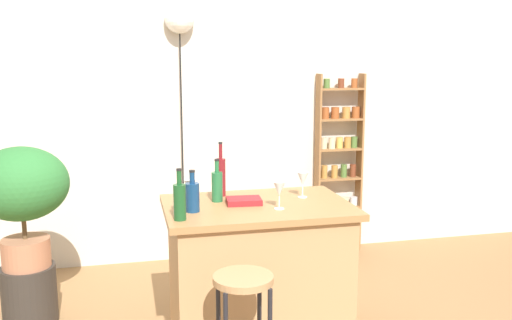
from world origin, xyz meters
TOP-DOWN VIEW (x-y plane):
  - back_wall at (0.00, 1.95)m, footprint 6.40×0.10m
  - kitchen_counter at (0.00, 0.30)m, footprint 1.13×0.76m
  - bar_stool at (-0.23, -0.34)m, footprint 0.31×0.31m
  - spice_shelf at (1.13, 1.81)m, footprint 0.43×0.13m
  - plant_stool at (-1.44, 0.89)m, footprint 0.36×0.36m
  - potted_plant at (-1.44, 0.89)m, footprint 0.61×0.55m
  - bottle_spirits_clear at (-0.18, 0.56)m, footprint 0.06×0.06m
  - bottle_olive_oil at (-0.41, 0.22)m, footprint 0.08×0.08m
  - bottle_soda_blue at (-0.23, 0.42)m, footprint 0.07×0.07m
  - bottle_wine_red at (-0.49, 0.07)m, footprint 0.07×0.07m
  - wine_glass_left at (0.32, 0.40)m, footprint 0.07×0.07m
  - wine_glass_center at (0.10, 0.16)m, footprint 0.07×0.07m
  - wine_glass_right at (-0.41, 0.34)m, footprint 0.07×0.07m
  - cookbook at (-0.08, 0.33)m, footprint 0.22×0.17m
  - pendant_globe_light at (-0.29, 1.84)m, footprint 0.25×0.25m

SIDE VIEW (x-z plane):
  - plant_stool at x=-1.44m, z-range 0.00..0.40m
  - kitchen_counter at x=0.00m, z-range 0.00..0.90m
  - bar_stool at x=-0.23m, z-range 0.16..0.87m
  - spice_shelf at x=1.13m, z-range 0.03..1.67m
  - cookbook at x=-0.08m, z-range 0.90..0.93m
  - potted_plant at x=-1.44m, z-range 0.51..1.32m
  - bottle_olive_oil at x=-0.41m, z-range 0.87..1.11m
  - bottle_soda_blue at x=-0.23m, z-range 0.86..1.13m
  - bottle_wine_red at x=-0.49m, z-range 0.86..1.15m
  - wine_glass_left at x=0.32m, z-range 0.93..1.10m
  - wine_glass_center at x=0.10m, z-range 0.93..1.10m
  - wine_glass_right at x=-0.41m, z-range 0.93..1.10m
  - bottle_spirits_clear at x=-0.18m, z-range 0.85..1.20m
  - back_wall at x=0.00m, z-range 0.00..2.80m
  - pendant_globe_light at x=-0.29m, z-range 0.97..3.19m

